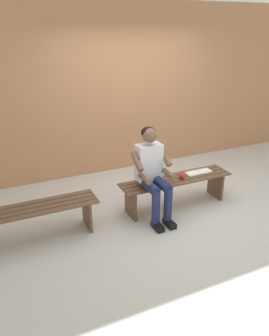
{
  "coord_description": "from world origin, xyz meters",
  "views": [
    {
      "loc": [
        2.34,
        3.66,
        2.45
      ],
      "look_at": [
        0.73,
        0.15,
        0.79
      ],
      "focal_mm": 35.46,
      "sensor_mm": 36.0,
      "label": 1
    }
  ],
  "objects_px": {
    "bench_far": "(27,217)",
    "apple": "(182,176)",
    "book_open": "(199,172)",
    "bench_near": "(176,185)",
    "person_seated": "(153,171)"
  },
  "relations": [
    {
      "from": "person_seated",
      "to": "book_open",
      "type": "relative_size",
      "value": 3.03
    },
    {
      "from": "bench_far",
      "to": "apple",
      "type": "xyz_separation_m",
      "value": [
        -2.14,
        0.05,
        0.15
      ]
    },
    {
      "from": "bench_far",
      "to": "bench_near",
      "type": "bearing_deg",
      "value": 180.0
    },
    {
      "from": "apple",
      "to": "book_open",
      "type": "distance_m",
      "value": 0.34
    },
    {
      "from": "book_open",
      "to": "apple",
      "type": "bearing_deg",
      "value": 11.46
    },
    {
      "from": "person_seated",
      "to": "apple",
      "type": "xyz_separation_m",
      "value": [
        -0.5,
        -0.05,
        -0.2
      ]
    },
    {
      "from": "bench_near",
      "to": "apple",
      "type": "xyz_separation_m",
      "value": [
        -0.07,
        0.05,
        0.15
      ]
    },
    {
      "from": "bench_near",
      "to": "apple",
      "type": "bearing_deg",
      "value": 144.47
    },
    {
      "from": "person_seated",
      "to": "book_open",
      "type": "height_order",
      "value": "person_seated"
    },
    {
      "from": "bench_near",
      "to": "apple",
      "type": "distance_m",
      "value": 0.17
    },
    {
      "from": "bench_far",
      "to": "person_seated",
      "type": "distance_m",
      "value": 1.68
    },
    {
      "from": "bench_far",
      "to": "book_open",
      "type": "bearing_deg",
      "value": -179.49
    },
    {
      "from": "apple",
      "to": "book_open",
      "type": "xyz_separation_m",
      "value": [
        -0.33,
        -0.07,
        -0.03
      ]
    },
    {
      "from": "person_seated",
      "to": "bench_far",
      "type": "bearing_deg",
      "value": -3.49
    },
    {
      "from": "bench_far",
      "to": "apple",
      "type": "distance_m",
      "value": 2.15
    }
  ]
}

